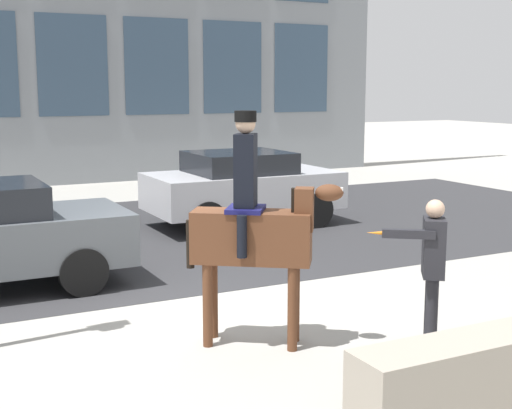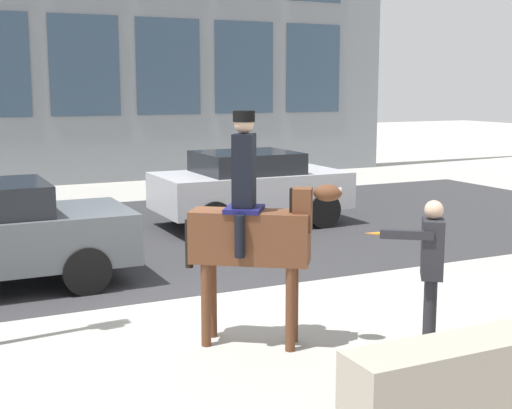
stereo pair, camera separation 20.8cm
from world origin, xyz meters
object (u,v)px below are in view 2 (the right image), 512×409
Objects in this scene: mounted_horse_lead at (253,229)px; planter_ledge at (489,369)px; street_car_far_lane at (250,186)px; pedestrian_bystander at (430,265)px.

planter_ledge is at bearing -25.48° from mounted_horse_lead.
pedestrian_bystander is at bearing -100.54° from street_car_far_lane.
pedestrian_bystander is (1.55, -1.14, -0.32)m from mounted_horse_lead.
pedestrian_bystander reaches higher than planter_ledge.
street_car_far_lane is at bearing 79.29° from planter_ledge.
mounted_horse_lead is 1.54× the size of pedestrian_bystander.
mounted_horse_lead reaches higher than pedestrian_bystander.
pedestrian_bystander is 1.37m from planter_ledge.
planter_ledge is (-1.64, -8.67, -0.51)m from street_car_far_lane.
planter_ledge is (-0.24, -1.17, -0.68)m from pedestrian_bystander.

